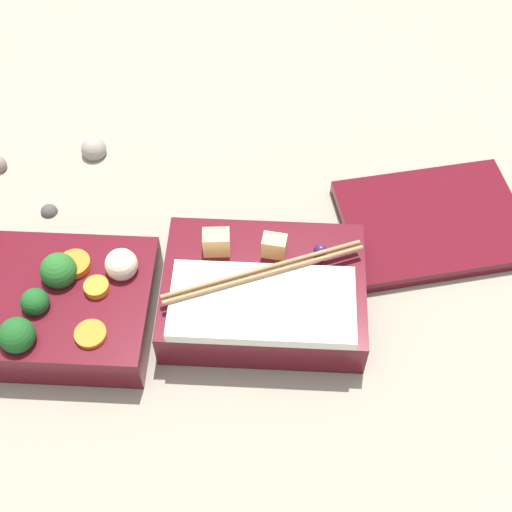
% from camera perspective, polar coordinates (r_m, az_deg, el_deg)
% --- Properties ---
extents(ground_plane, '(3.00, 3.00, 0.00)m').
position_cam_1_polar(ground_plane, '(0.77, -7.80, -4.82)').
color(ground_plane, gray).
extents(bento_tray_vegetable, '(0.21, 0.15, 0.08)m').
position_cam_1_polar(bento_tray_vegetable, '(0.76, -16.15, -3.65)').
color(bento_tray_vegetable, '#510F19').
rests_on(bento_tray_vegetable, ground_plane).
extents(bento_tray_rice, '(0.21, 0.15, 0.08)m').
position_cam_1_polar(bento_tray_rice, '(0.74, 0.58, -2.97)').
color(bento_tray_rice, '#510F19').
rests_on(bento_tray_rice, ground_plane).
extents(bento_lid, '(0.23, 0.19, 0.02)m').
position_cam_1_polar(bento_lid, '(0.84, 13.94, 2.61)').
color(bento_lid, '#510F19').
rests_on(bento_lid, ground_plane).
extents(pebble_1, '(0.03, 0.03, 0.03)m').
position_cam_1_polar(pebble_1, '(0.92, -12.85, 8.33)').
color(pebble_1, gray).
rests_on(pebble_1, ground_plane).
extents(pebble_3, '(0.02, 0.02, 0.02)m').
position_cam_1_polar(pebble_3, '(0.87, -16.28, 3.59)').
color(pebble_3, '#474442').
rests_on(pebble_3, ground_plane).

